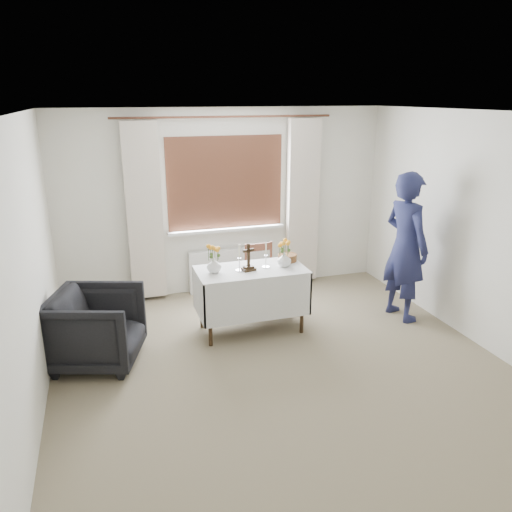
% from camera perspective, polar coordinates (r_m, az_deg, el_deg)
% --- Properties ---
extents(ground, '(5.00, 5.00, 0.00)m').
position_cam_1_polar(ground, '(5.07, 3.80, -13.57)').
color(ground, gray).
rests_on(ground, ground).
extents(altar_table, '(1.24, 0.64, 0.76)m').
position_cam_1_polar(altar_table, '(5.80, -0.56, -5.05)').
color(altar_table, silver).
rests_on(altar_table, ground).
extents(wooden_chair, '(0.43, 0.43, 0.87)m').
position_cam_1_polar(wooden_chair, '(6.26, 0.85, -2.72)').
color(wooden_chair, '#562D1D').
rests_on(wooden_chair, ground).
extents(armchair, '(1.07, 1.05, 0.78)m').
position_cam_1_polar(armchair, '(5.36, -17.72, -7.86)').
color(armchair, black).
rests_on(armchair, ground).
extents(person, '(0.54, 0.73, 1.81)m').
position_cam_1_polar(person, '(6.25, 16.72, 1.01)').
color(person, navy).
rests_on(person, ground).
extents(radiator, '(1.10, 0.10, 0.60)m').
position_cam_1_polar(radiator, '(7.04, -3.22, -1.57)').
color(radiator, silver).
rests_on(radiator, ground).
extents(wooden_cross, '(0.17, 0.13, 0.31)m').
position_cam_1_polar(wooden_cross, '(5.57, -0.86, -0.13)').
color(wooden_cross, black).
rests_on(wooden_cross, altar_table).
extents(candlestick_left, '(0.09, 0.09, 0.31)m').
position_cam_1_polar(candlestick_left, '(5.56, -1.92, -0.19)').
color(candlestick_left, white).
rests_on(candlestick_left, altar_table).
extents(candlestick_right, '(0.09, 0.09, 0.30)m').
position_cam_1_polar(candlestick_right, '(5.67, 1.14, 0.14)').
color(candlestick_right, white).
rests_on(candlestick_right, altar_table).
extents(flower_vase_left, '(0.20, 0.20, 0.17)m').
position_cam_1_polar(flower_vase_left, '(5.54, -4.82, -1.05)').
color(flower_vase_left, silver).
rests_on(flower_vase_left, altar_table).
extents(flower_vase_right, '(0.20, 0.20, 0.17)m').
position_cam_1_polar(flower_vase_right, '(5.73, 3.23, -0.39)').
color(flower_vase_right, silver).
rests_on(flower_vase_right, altar_table).
extents(wicker_basket, '(0.23, 0.23, 0.08)m').
position_cam_1_polar(wicker_basket, '(5.94, 3.61, -0.17)').
color(wicker_basket, brown).
rests_on(wicker_basket, altar_table).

